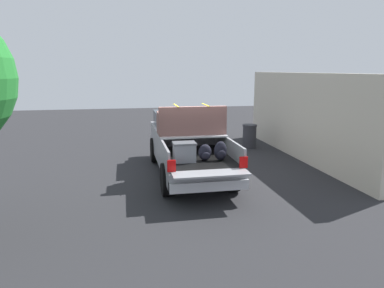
% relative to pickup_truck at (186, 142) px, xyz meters
% --- Properties ---
extents(ground_plane, '(40.00, 40.00, 0.00)m').
position_rel_pickup_truck_xyz_m(ground_plane, '(-0.36, -0.00, -0.96)').
color(ground_plane, '#262628').
extents(pickup_truck, '(6.05, 2.06, 2.23)m').
position_rel_pickup_truck_xyz_m(pickup_truck, '(0.00, 0.00, 0.00)').
color(pickup_truck, gray).
rests_on(pickup_truck, ground_plane).
extents(building_facade, '(8.95, 0.36, 3.12)m').
position_rel_pickup_truck_xyz_m(building_facade, '(0.96, -4.49, 0.60)').
color(building_facade, beige).
rests_on(building_facade, ground_plane).
extents(trash_can, '(0.60, 0.60, 0.98)m').
position_rel_pickup_truck_xyz_m(trash_can, '(3.01, -3.24, -0.46)').
color(trash_can, '#2D2D33').
rests_on(trash_can, ground_plane).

